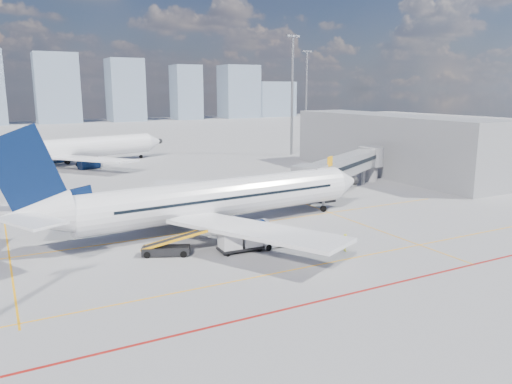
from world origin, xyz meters
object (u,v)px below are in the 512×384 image
second_aircraft (68,149)px  cargo_dolly (240,239)px  baggage_tug (271,239)px  main_aircraft (207,200)px  belt_loader (168,248)px  ramp_worker (345,242)px

second_aircraft → cargo_dolly: bearing=-99.2°
second_aircraft → baggage_tug: (9.21, -60.73, -2.44)m
main_aircraft → second_aircraft: bearing=92.7°
baggage_tug → cargo_dolly: (-2.96, 0.31, 0.42)m
main_aircraft → cargo_dolly: size_ratio=9.91×
second_aircraft → baggage_tug: size_ratio=15.82×
cargo_dolly → belt_loader: size_ratio=0.70×
second_aircraft → ramp_worker: (14.61, -64.74, -2.42)m
baggage_tug → ramp_worker: 6.73m
main_aircraft → cargo_dolly: main_aircraft is taller
second_aircraft → ramp_worker: second_aircraft is taller
second_aircraft → cargo_dolly: 60.78m
main_aircraft → cargo_dolly: bearing=-93.8°
baggage_tug → second_aircraft: bearing=90.2°
baggage_tug → cargo_dolly: bearing=165.6°
belt_loader → cargo_dolly: bearing=5.8°
second_aircraft → belt_loader: second_aircraft is taller
belt_loader → ramp_worker: (14.42, -6.38, 0.18)m
main_aircraft → second_aircraft: size_ratio=1.01×
cargo_dolly → ramp_worker: size_ratio=2.56×
main_aircraft → belt_loader: bearing=-141.9°
ramp_worker → main_aircraft: bearing=47.9°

